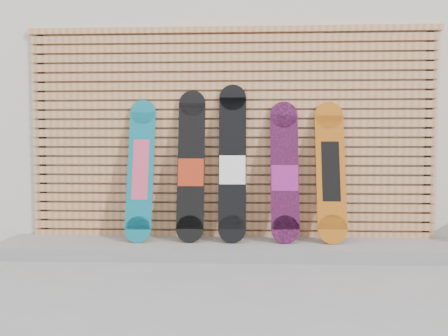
% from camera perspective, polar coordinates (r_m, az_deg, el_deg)
% --- Properties ---
extents(ground, '(80.00, 80.00, 0.00)m').
position_cam_1_polar(ground, '(3.74, 2.96, -13.73)').
color(ground, gray).
rests_on(ground, ground).
extents(building, '(12.00, 5.00, 3.60)m').
position_cam_1_polar(building, '(7.14, 6.80, 8.79)').
color(building, beige).
rests_on(building, ground).
extents(concrete_step, '(4.60, 0.70, 0.12)m').
position_cam_1_polar(concrete_step, '(4.38, 0.89, -10.42)').
color(concrete_step, gray).
rests_on(concrete_step, ground).
extents(slat_wall, '(4.26, 0.08, 2.29)m').
position_cam_1_polar(slat_wall, '(4.56, 1.00, 4.64)').
color(slat_wall, '#BF7F4F').
rests_on(slat_wall, ground).
extents(snowboard_0, '(0.26, 0.36, 1.43)m').
position_cam_1_polar(snowboard_0, '(4.48, -10.84, -0.19)').
color(snowboard_0, '#0D697E').
rests_on(snowboard_0, concrete_step).
extents(snowboard_1, '(0.27, 0.33, 1.52)m').
position_cam_1_polar(snowboard_1, '(4.39, -4.32, 0.27)').
color(snowboard_1, black).
rests_on(snowboard_1, concrete_step).
extents(snowboard_2, '(0.27, 0.34, 1.58)m').
position_cam_1_polar(snowboard_2, '(4.36, 1.10, 0.63)').
color(snowboard_2, black).
rests_on(snowboard_2, concrete_step).
extents(snowboard_3, '(0.28, 0.34, 1.41)m').
position_cam_1_polar(snowboard_3, '(4.39, 7.92, -0.52)').
color(snowboard_3, black).
rests_on(snowboard_3, concrete_step).
extents(snowboard_4, '(0.29, 0.34, 1.40)m').
position_cam_1_polar(snowboard_4, '(4.45, 13.75, -0.42)').
color(snowboard_4, '#B25A13').
rests_on(snowboard_4, concrete_step).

